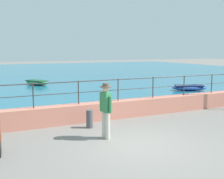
{
  "coord_description": "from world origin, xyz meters",
  "views": [
    {
      "loc": [
        -3.92,
        -6.56,
        2.76
      ],
      "look_at": [
        0.8,
        3.7,
        1.1
      ],
      "focal_mm": 43.48,
      "sensor_mm": 36.0,
      "label": 1
    }
  ],
  "objects_px": {
    "person_walking": "(106,108)",
    "bollard": "(90,119)",
    "boat_1": "(37,82)",
    "boat_0": "(189,88)"
  },
  "relations": [
    {
      "from": "person_walking",
      "to": "bollard",
      "type": "bearing_deg",
      "value": 92.64
    },
    {
      "from": "person_walking",
      "to": "boat_1",
      "type": "bearing_deg",
      "value": 89.36
    },
    {
      "from": "person_walking",
      "to": "boat_1",
      "type": "xyz_separation_m",
      "value": [
        0.16,
        13.86,
        -0.72
      ]
    },
    {
      "from": "bollard",
      "to": "boat_1",
      "type": "bearing_deg",
      "value": 89.01
    },
    {
      "from": "boat_0",
      "to": "boat_1",
      "type": "xyz_separation_m",
      "value": [
        -8.77,
        7.26,
        0.0
      ]
    },
    {
      "from": "boat_0",
      "to": "boat_1",
      "type": "height_order",
      "value": "same"
    },
    {
      "from": "person_walking",
      "to": "boat_0",
      "type": "height_order",
      "value": "person_walking"
    },
    {
      "from": "person_walking",
      "to": "boat_1",
      "type": "distance_m",
      "value": 13.88
    },
    {
      "from": "bollard",
      "to": "boat_0",
      "type": "distance_m",
      "value": 10.43
    },
    {
      "from": "person_walking",
      "to": "boat_0",
      "type": "bearing_deg",
      "value": 36.48
    }
  ]
}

